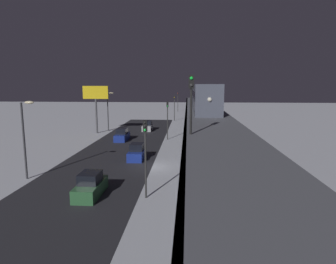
{
  "coord_description": "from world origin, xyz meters",
  "views": [
    {
      "loc": [
        -4.14,
        31.7,
        9.19
      ],
      "look_at": [
        -0.87,
        -17.05,
        1.22
      ],
      "focal_mm": 31.27,
      "sensor_mm": 36.0,
      "label": 1
    }
  ],
  "objects": [
    {
      "name": "traffic_light_near",
      "position": [
        -0.82,
        9.09,
        4.2
      ],
      "size": [
        0.32,
        0.44,
        6.4
      ],
      "color": "#2D2D2D",
      "rests_on": "ground_plane"
    },
    {
      "name": "rail_signal",
      "position": [
        -4.37,
        11.95,
        8.54
      ],
      "size": [
        0.36,
        0.41,
        4.0
      ],
      "color": "black",
      "rests_on": "elevated_railway"
    },
    {
      "name": "sedan_blue_2",
      "position": [
        2.08,
        -3.34,
        0.8
      ],
      "size": [
        1.8,
        4.03,
        1.97
      ],
      "rotation": [
        0.0,
        0.0,
        3.14
      ],
      "color": "navy",
      "rests_on": "ground_plane"
    },
    {
      "name": "traffic_light_distant",
      "position": [
        -0.82,
        -67.95,
        4.2
      ],
      "size": [
        0.32,
        0.44,
        6.4
      ],
      "color": "#2D2D2D",
      "rests_on": "ground_plane"
    },
    {
      "name": "elevated_railway",
      "position": [
        -6.27,
        -0.0,
        5.02
      ],
      "size": [
        5.0,
        88.46,
        5.81
      ],
      "color": "slate",
      "rests_on": "ground_plane"
    },
    {
      "name": "subway_train",
      "position": [
        -6.36,
        -16.52,
        7.59
      ],
      "size": [
        2.94,
        36.87,
        3.4
      ],
      "color": "#4C5160",
      "rests_on": "elevated_railway"
    },
    {
      "name": "sedan_blue",
      "position": [
        6.68,
        -15.58,
        0.8
      ],
      "size": [
        1.8,
        4.73,
        1.97
      ],
      "color": "navy",
      "rests_on": "ground_plane"
    },
    {
      "name": "sedan_green",
      "position": [
        3.88,
        8.83,
        0.8
      ],
      "size": [
        1.8,
        4.38,
        1.97
      ],
      "rotation": [
        0.0,
        0.0,
        3.14
      ],
      "color": "#2D6038",
      "rests_on": "ground_plane"
    },
    {
      "name": "ground_plane",
      "position": [
        0.0,
        0.0,
        0.0
      ],
      "size": [
        240.0,
        240.0,
        0.0
      ],
      "primitive_type": "plane",
      "color": "silver"
    },
    {
      "name": "avenue_asphalt",
      "position": [
        5.28,
        0.0,
        0.0
      ],
      "size": [
        11.0,
        88.46,
        0.01
      ],
      "primitive_type": "cube",
      "color": "#28282D",
      "rests_on": "ground_plane"
    },
    {
      "name": "commercial_billboard",
      "position": [
        13.1,
        -22.43,
        6.83
      ],
      "size": [
        4.8,
        0.36,
        8.9
      ],
      "color": "#4C4C51",
      "rests_on": "ground_plane"
    },
    {
      "name": "traffic_light_far",
      "position": [
        -0.82,
        -42.27,
        4.2
      ],
      "size": [
        0.32,
        0.44,
        6.4
      ],
      "color": "#2D2D2D",
      "rests_on": "ground_plane"
    },
    {
      "name": "traffic_light_mid",
      "position": [
        -0.82,
        -16.59,
        4.2
      ],
      "size": [
        0.32,
        0.44,
        6.4
      ],
      "color": "#2D2D2D",
      "rests_on": "ground_plane"
    },
    {
      "name": "street_lamp_far",
      "position": [
        11.36,
        -25.0,
        4.81
      ],
      "size": [
        1.35,
        0.44,
        7.65
      ],
      "color": "#38383D",
      "rests_on": "ground_plane"
    },
    {
      "name": "street_lamp_near",
      "position": [
        11.36,
        5.0,
        4.81
      ],
      "size": [
        1.35,
        0.44,
        7.65
      ],
      "color": "#38383D",
      "rests_on": "ground_plane"
    },
    {
      "name": "sedan_silver",
      "position": [
        3.88,
        -26.31,
        0.78
      ],
      "size": [
        1.91,
        4.37,
        1.97
      ],
      "rotation": [
        0.0,
        0.0,
        3.14
      ],
      "color": "#B2B2B7",
      "rests_on": "ground_plane"
    }
  ]
}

